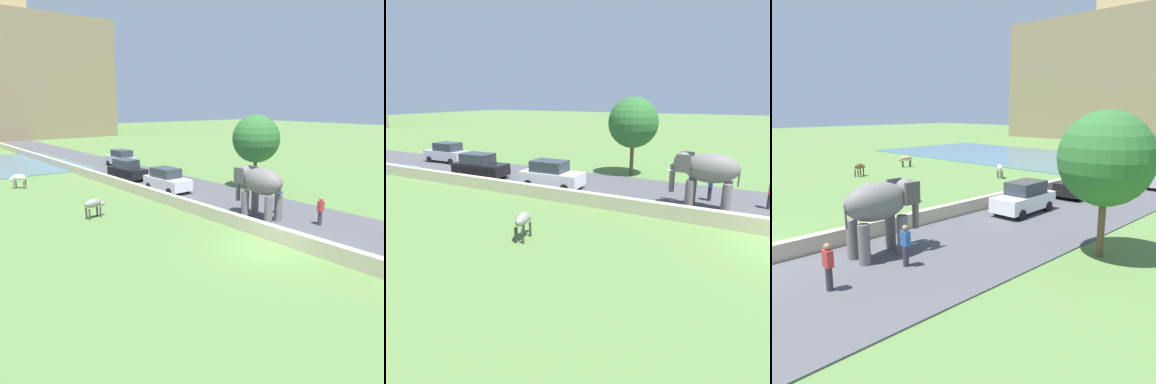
# 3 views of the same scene
# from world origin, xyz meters

# --- Properties ---
(road_surface) EXTENTS (7.00, 120.00, 0.06)m
(road_surface) POSITION_xyz_m (5.00, 20.00, 0.03)
(road_surface) COLOR #4C4C51
(road_surface) RESTS_ON ground
(barrier_wall) EXTENTS (0.40, 110.00, 0.76)m
(barrier_wall) POSITION_xyz_m (1.20, 18.00, 0.38)
(barrier_wall) COLOR beige
(barrier_wall) RESTS_ON ground
(lake) EXTENTS (36.00, 18.00, 0.08)m
(lake) POSITION_xyz_m (-14.00, 34.85, 0.04)
(lake) COLOR slate
(lake) RESTS_ON ground
(elephant) EXTENTS (1.42, 3.47, 2.99)m
(elephant) POSITION_xyz_m (3.42, 3.60, 2.04)
(elephant) COLOR slate
(elephant) RESTS_ON ground
(person_beside_elephant) EXTENTS (0.36, 0.22, 1.63)m
(person_beside_elephant) POSITION_xyz_m (5.08, 3.47, 0.87)
(person_beside_elephant) COLOR #33333D
(person_beside_elephant) RESTS_ON ground
(person_trailing) EXTENTS (0.36, 0.22, 1.63)m
(person_trailing) POSITION_xyz_m (4.98, 0.53, 0.87)
(person_trailing) COLOR #33333D
(person_trailing) RESTS_ON ground
(car_black) EXTENTS (1.95, 4.08, 1.80)m
(car_black) POSITION_xyz_m (3.42, 18.98, 0.90)
(car_black) COLOR black
(car_black) RESTS_ON ground
(car_white) EXTENTS (1.91, 4.06, 1.80)m
(car_white) POSITION_xyz_m (3.42, 12.88, 0.90)
(car_white) COLOR white
(car_white) RESTS_ON ground
(cow_grey) EXTENTS (1.42, 0.67, 1.15)m
(cow_grey) POSITION_xyz_m (-4.00, 9.59, 0.84)
(cow_grey) COLOR gray
(cow_grey) RESTS_ON ground
(cow_white) EXTENTS (1.26, 1.17, 1.15)m
(cow_white) POSITION_xyz_m (-5.07, 20.94, 0.84)
(cow_white) COLOR silver
(cow_white) RESTS_ON ground
(cow_brown) EXTENTS (0.86, 1.40, 1.15)m
(cow_brown) POSITION_xyz_m (-14.23, 13.06, 0.84)
(cow_brown) COLOR brown
(cow_brown) RESTS_ON ground
(cow_tan) EXTENTS (0.77, 1.42, 1.15)m
(cow_tan) POSITION_xyz_m (-15.95, 19.33, 0.84)
(cow_tan) COLOR tan
(cow_tan) RESTS_ON ground
(tree_near) EXTENTS (3.66, 3.66, 5.72)m
(tree_near) POSITION_xyz_m (9.54, 9.62, 3.88)
(tree_near) COLOR brown
(tree_near) RESTS_ON ground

